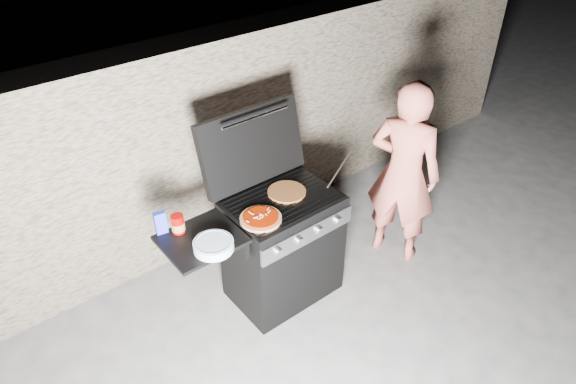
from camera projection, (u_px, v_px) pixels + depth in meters
ground at (283, 289)px, 4.17m from camera, size 50.00×50.00×0.00m
stone_wall at (206, 143)px, 4.33m from camera, size 8.00×0.35×1.80m
gas_grill at (256, 261)px, 3.78m from camera, size 1.34×0.79×0.91m
pizza_topped at (261, 218)px, 3.44m from camera, size 0.36×0.36×0.03m
pizza_plain at (287, 192)px, 3.71m from camera, size 0.30×0.30×0.01m
sauce_jar at (178, 224)px, 3.33m from camera, size 0.10×0.10×0.13m
blue_carton at (161, 223)px, 3.31m from camera, size 0.08×0.05×0.16m
plate_stack at (214, 245)px, 3.21m from camera, size 0.33×0.33×0.06m
person at (403, 174)px, 4.12m from camera, size 0.58×0.69×1.60m
tongs at (340, 167)px, 3.91m from camera, size 0.44×0.20×0.10m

